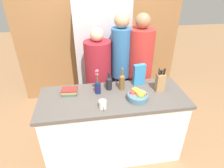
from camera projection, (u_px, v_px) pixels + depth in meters
ground_plane at (113, 148)px, 2.71m from camera, size 14.00×14.00×0.00m
kitchen_island at (113, 125)px, 2.48m from camera, size 1.78×0.70×0.91m
back_wall_wood at (99, 30)px, 3.38m from camera, size 2.98×0.12×2.60m
refrigerator at (102, 56)px, 3.25m from camera, size 0.86×0.63×1.88m
fruit_bowl at (138, 96)px, 2.17m from camera, size 0.25×0.25×0.12m
knife_block at (160, 82)px, 2.30m from camera, size 0.10×0.09×0.31m
flower_vase at (98, 85)px, 2.26m from camera, size 0.07×0.07×0.32m
cereal_box at (139, 75)px, 2.43m from camera, size 0.16×0.08×0.28m
coffee_mug at (103, 105)px, 2.02m from camera, size 0.08×0.12×0.10m
book_stack at (70, 91)px, 2.28m from camera, size 0.20×0.16×0.06m
bottle_oil at (122, 81)px, 2.33m from camera, size 0.07×0.07×0.29m
bottle_vinegar at (109, 83)px, 2.34m from camera, size 0.08×0.08×0.24m
person_at_sink at (99, 76)px, 2.77m from camera, size 0.38×0.38×1.58m
person_in_blue at (121, 65)px, 2.77m from camera, size 0.28×0.28×1.76m
person_in_red_tee at (139, 67)px, 2.79m from camera, size 0.37×0.37×1.75m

